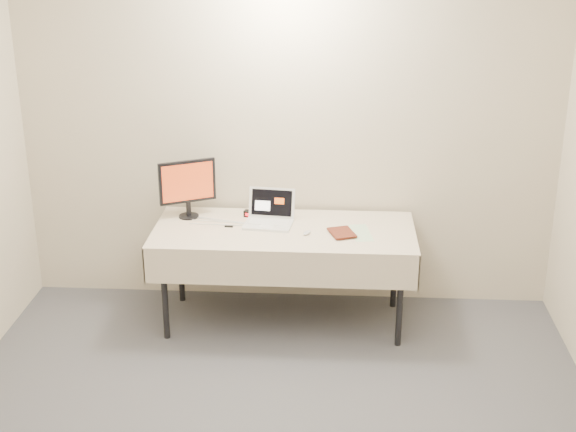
# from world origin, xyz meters

# --- Properties ---
(back_wall) EXTENTS (4.00, 0.10, 2.70)m
(back_wall) POSITION_xyz_m (0.00, 2.50, 1.35)
(back_wall) COLOR beige
(back_wall) RESTS_ON ground
(table) EXTENTS (1.86, 0.81, 0.74)m
(table) POSITION_xyz_m (0.00, 2.05, 0.68)
(table) COLOR black
(table) RESTS_ON ground
(laptop) EXTENTS (0.37, 0.33, 0.23)m
(laptop) POSITION_xyz_m (-0.11, 2.16, 0.79)
(laptop) COLOR white
(laptop) RESTS_ON table
(monitor) EXTENTS (0.39, 0.21, 0.43)m
(monitor) POSITION_xyz_m (-0.72, 2.24, 0.99)
(monitor) COLOR black
(monitor) RESTS_ON table
(book) EXTENTS (0.15, 0.07, 0.21)m
(book) POSITION_xyz_m (0.34, 1.95, 0.84)
(book) COLOR #98331B
(book) RESTS_ON table
(alarm_clock) EXTENTS (0.12, 0.07, 0.05)m
(alarm_clock) POSITION_xyz_m (-0.25, 2.27, 0.76)
(alarm_clock) COLOR black
(alarm_clock) RESTS_ON table
(clicker) EXTENTS (0.07, 0.10, 0.02)m
(clicker) POSITION_xyz_m (0.17, 1.96, 0.75)
(clicker) COLOR silver
(clicker) RESTS_ON table
(paper_form) EXTENTS (0.18, 0.34, 0.00)m
(paper_form) POSITION_xyz_m (0.55, 2.01, 0.74)
(paper_form) COLOR #C3EABA
(paper_form) RESTS_ON table
(usb_dongle) EXTENTS (0.06, 0.02, 0.01)m
(usb_dongle) POSITION_xyz_m (-0.40, 2.06, 0.74)
(usb_dongle) COLOR black
(usb_dongle) RESTS_ON table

